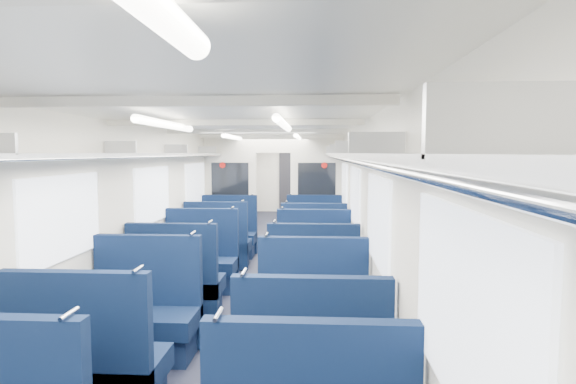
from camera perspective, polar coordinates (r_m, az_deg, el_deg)
floor at (r=7.22m, az=-3.60°, el=-11.27°), size 2.80×18.00×0.01m
ceiling at (r=6.95m, az=-3.70°, el=7.70°), size 2.80×18.00×0.01m
wall_left at (r=7.29m, az=-14.64°, el=-1.84°), size 0.02×18.00×2.35m
dado_left at (r=7.43m, az=-14.40°, el=-8.17°), size 0.03×17.90×0.70m
wall_right at (r=6.96m, az=7.87°, el=-2.04°), size 0.02×18.00×2.35m
dado_right at (r=7.10m, az=7.68°, el=-8.66°), size 0.03×17.90×0.70m
wall_far at (r=15.93m, az=0.30°, el=1.81°), size 2.80×0.02×2.35m
luggage_rack_left at (r=7.19m, az=-13.35°, el=4.47°), size 0.36×17.40×0.18m
luggage_rack_right at (r=6.90m, az=6.40°, el=4.57°), size 0.36×17.40×0.18m
windows at (r=6.51m, az=-4.15°, el=-0.30°), size 2.78×15.60×0.75m
ceiling_fittings at (r=6.69m, az=-3.98°, el=7.29°), size 2.70×16.06×0.11m
end_door at (r=15.88m, az=0.28°, el=1.17°), size 0.75×0.06×2.00m
bulkhead at (r=9.49m, az=-1.79°, el=0.16°), size 2.80×0.10×2.35m
seat_8 at (r=4.01m, az=-23.17°, el=-19.50°), size 1.08×0.60×1.21m
seat_9 at (r=3.60m, az=2.89°, el=-22.02°), size 1.08×0.60×1.21m
seat_10 at (r=4.99m, az=-17.08°, el=-14.43°), size 1.08×0.60×1.21m
seat_11 at (r=4.67m, az=3.01°, el=-15.55°), size 1.08×0.60×1.21m
seat_12 at (r=5.96m, az=-13.40°, el=-11.16°), size 1.08×0.60×1.21m
seat_13 at (r=5.79m, az=3.09°, el=-11.51°), size 1.08×0.60×1.21m
seat_14 at (r=7.07m, az=-10.61°, el=-8.59°), size 1.08×0.60×1.21m
seat_15 at (r=6.85m, az=3.13°, el=-8.94°), size 1.08×0.60×1.21m
seat_16 at (r=8.26m, az=-8.50°, el=-6.62°), size 1.08×0.60×1.21m
seat_17 at (r=7.96m, az=3.17°, el=-7.00°), size 1.08×0.60×1.21m
seat_18 at (r=9.20m, az=-7.25°, el=-5.44°), size 1.08×0.60×1.21m
seat_19 at (r=9.15m, az=3.19°, el=-5.46°), size 1.08×0.60×1.21m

